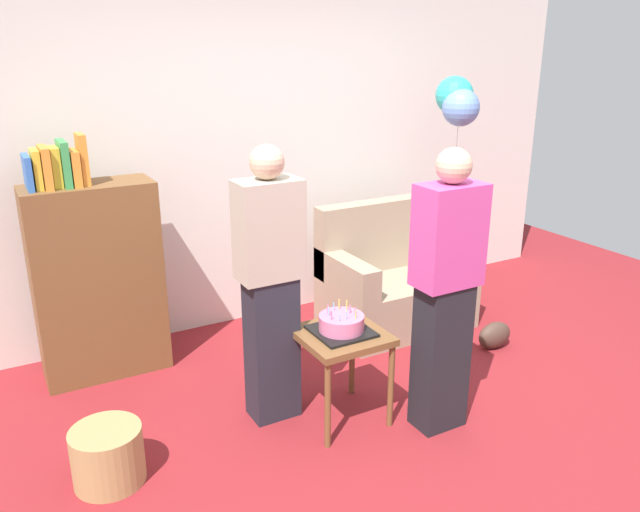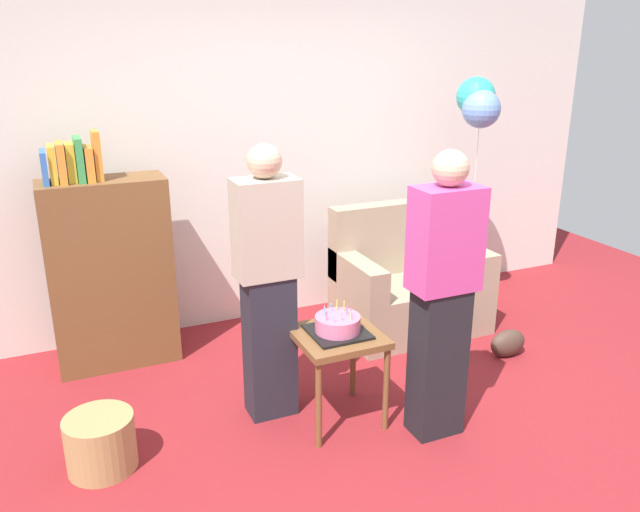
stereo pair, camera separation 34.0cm
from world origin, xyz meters
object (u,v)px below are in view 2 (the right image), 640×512
birthday_cake (338,325)px  handbag (508,343)px  couch (407,286)px  person_blowing_candles (268,284)px  side_table (337,346)px  person_holding_cake (442,297)px  wicker_basket (101,443)px  bookshelf (110,270)px  balloon_bunch (478,102)px

birthday_cake → handbag: size_ratio=1.14×
couch → person_blowing_candles: 1.64m
side_table → person_holding_cake: size_ratio=0.34×
wicker_basket → person_blowing_candles: bearing=8.7°
person_blowing_candles → person_holding_cake: same height
person_holding_cake → wicker_basket: (-1.79, 0.41, -0.68)m
person_blowing_candles → bookshelf: bearing=140.9°
handbag → birthday_cake: bearing=-171.1°
person_holding_cake → handbag: size_ratio=5.82×
couch → handbag: bearing=-61.5°
side_table → person_blowing_candles: person_blowing_candles is taller
bookshelf → wicker_basket: bookshelf is taller
side_table → person_blowing_candles: bearing=144.3°
side_table → handbag: size_ratio=2.01×
person_holding_cake → wicker_basket: bearing=-10.2°
couch → person_holding_cake: size_ratio=0.67×
bookshelf → wicker_basket: (-0.23, -1.20, -0.53)m
wicker_basket → person_holding_cake: bearing=-13.0°
side_table → person_holding_cake: bearing=-35.2°
person_holding_cake → person_blowing_candles: bearing=-32.6°
person_blowing_candles → balloon_bunch: bearing=35.6°
person_blowing_candles → wicker_basket: size_ratio=4.53×
side_table → balloon_bunch: size_ratio=0.30×
side_table → wicker_basket: side_table is taller
handbag → balloon_bunch: size_ratio=0.15×
wicker_basket → handbag: size_ratio=1.29×
handbag → bookshelf: bearing=157.6°
birthday_cake → wicker_basket: size_ratio=0.89×
bookshelf → person_blowing_candles: size_ratio=0.99×
side_table → wicker_basket: bearing=176.3°
person_holding_cake → handbag: (0.99, 0.56, -0.73)m
person_blowing_candles → wicker_basket: 1.22m
bookshelf → person_holding_cake: bearing=-45.9°
bookshelf → side_table: bookshelf is taller
birthday_cake → balloon_bunch: (1.61, 0.98, 1.10)m
handbag → person_holding_cake: bearing=-150.7°
side_table → bookshelf: bearing=130.5°
wicker_basket → balloon_bunch: size_ratio=0.19×
handbag → couch: bearing=118.5°
side_table → birthday_cake: 0.13m
couch → wicker_basket: size_ratio=3.06×
couch → handbag: couch is taller
person_blowing_candles → person_holding_cake: size_ratio=1.00×
side_table → balloon_bunch: bearing=31.4°
couch → balloon_bunch: (0.56, 0.02, 1.37)m
couch → side_table: couch is taller
bookshelf → person_holding_cake: 2.25m
couch → birthday_cake: size_ratio=3.44×
birthday_cake → balloon_bunch: bearing=31.4°
couch → bookshelf: bookshelf is taller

